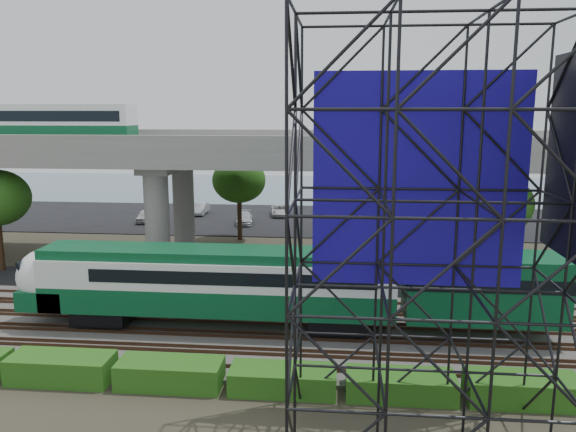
# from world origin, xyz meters

# --- Properties ---
(ground) EXTENTS (140.00, 140.00, 0.00)m
(ground) POSITION_xyz_m (0.00, 0.00, 0.00)
(ground) COLOR #474233
(ground) RESTS_ON ground
(ballast_bed) EXTENTS (90.00, 12.00, 0.20)m
(ballast_bed) POSITION_xyz_m (0.00, 2.00, 0.10)
(ballast_bed) COLOR slate
(ballast_bed) RESTS_ON ground
(service_road) EXTENTS (90.00, 5.00, 0.08)m
(service_road) POSITION_xyz_m (0.00, 10.50, 0.04)
(service_road) COLOR black
(service_road) RESTS_ON ground
(parking_lot) EXTENTS (90.00, 18.00, 0.08)m
(parking_lot) POSITION_xyz_m (0.00, 34.00, 0.04)
(parking_lot) COLOR black
(parking_lot) RESTS_ON ground
(harbor_water) EXTENTS (140.00, 40.00, 0.03)m
(harbor_water) POSITION_xyz_m (0.00, 56.00, 0.01)
(harbor_water) COLOR slate
(harbor_water) RESTS_ON ground
(rail_tracks) EXTENTS (90.00, 9.52, 0.16)m
(rail_tracks) POSITION_xyz_m (0.00, 2.00, 0.28)
(rail_tracks) COLOR #472D1E
(rail_tracks) RESTS_ON ballast_bed
(commuter_train) EXTENTS (29.30, 3.06, 4.30)m
(commuter_train) POSITION_xyz_m (-1.12, 2.00, 2.88)
(commuter_train) COLOR black
(commuter_train) RESTS_ON rail_tracks
(overpass) EXTENTS (80.00, 12.00, 12.40)m
(overpass) POSITION_xyz_m (-1.38, 16.00, 8.21)
(overpass) COLOR #9E9B93
(overpass) RESTS_ON ground
(scaffold_tower) EXTENTS (9.36, 6.36, 15.00)m
(scaffold_tower) POSITION_xyz_m (6.32, -7.98, 7.47)
(scaffold_tower) COLOR black
(scaffold_tower) RESTS_ON ground
(hedge_strip) EXTENTS (34.60, 1.80, 1.20)m
(hedge_strip) POSITION_xyz_m (1.01, -4.30, 0.56)
(hedge_strip) COLOR #225513
(hedge_strip) RESTS_ON ground
(trees) EXTENTS (40.94, 16.94, 7.69)m
(trees) POSITION_xyz_m (-4.67, 16.17, 5.57)
(trees) COLOR #382314
(trees) RESTS_ON ground
(suv) EXTENTS (4.61, 2.58, 1.22)m
(suv) POSITION_xyz_m (-2.94, 11.17, 0.69)
(suv) COLOR black
(suv) RESTS_ON service_road
(parked_cars) EXTENTS (36.87, 9.68, 1.32)m
(parked_cars) POSITION_xyz_m (1.01, 33.83, 0.70)
(parked_cars) COLOR silver
(parked_cars) RESTS_ON parking_lot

